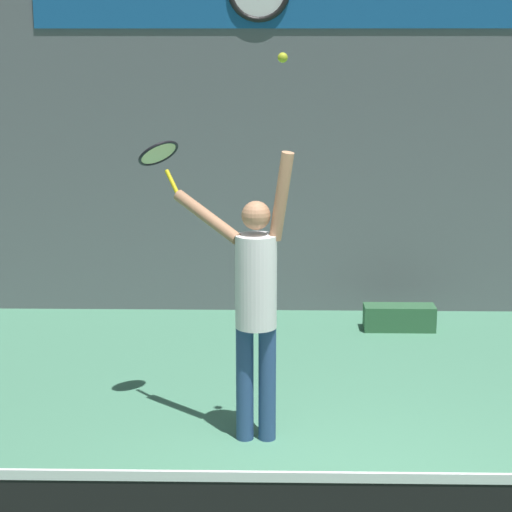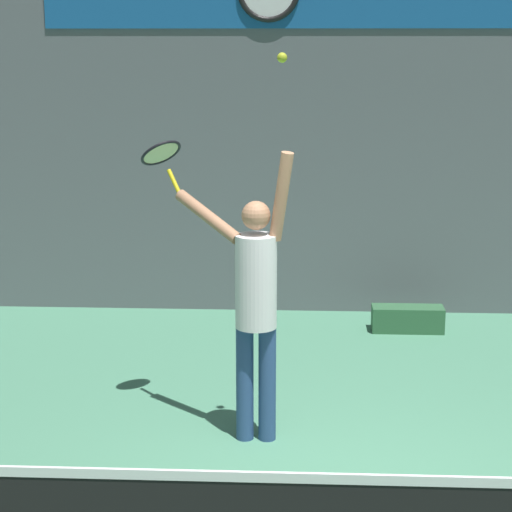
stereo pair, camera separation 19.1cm
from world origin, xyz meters
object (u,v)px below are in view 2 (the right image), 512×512
at_px(tennis_player, 255,297).
at_px(tennis_ball, 282,58).
at_px(equipment_bag, 408,319).
at_px(tennis_racket, 162,155).

distance_m(tennis_player, tennis_ball, 1.72).
distance_m(tennis_player, equipment_bag, 3.21).
distance_m(tennis_racket, equipment_bag, 3.64).
distance_m(tennis_racket, tennis_ball, 1.35).
xyz_separation_m(tennis_player, equipment_bag, (1.43, 2.71, -0.97)).
bearing_deg(equipment_bag, tennis_ball, -113.62).
relative_size(tennis_player, tennis_ball, 31.66).
relative_size(tennis_racket, tennis_ball, 6.18).
bearing_deg(tennis_player, tennis_racket, 144.67).
bearing_deg(tennis_ball, equipment_bag, 66.38).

